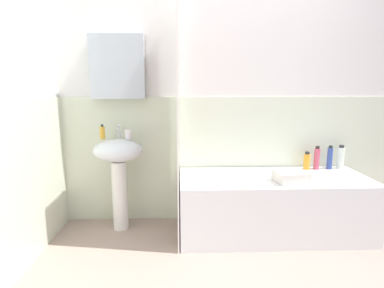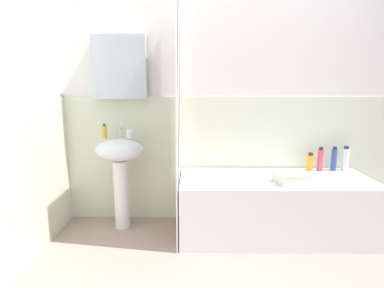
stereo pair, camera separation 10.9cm
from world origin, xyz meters
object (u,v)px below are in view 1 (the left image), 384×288
bathtub (272,205)px  towel_folded (291,177)px  toothbrush_cup (129,134)px  lotion_bottle (317,158)px  shampoo_bottle (341,157)px  sink (119,164)px  soap_dispenser (102,132)px  conditioner_bottle (330,158)px  body_wash_bottle (307,161)px

bathtub → towel_folded: size_ratio=6.56×
toothbrush_cup → lotion_bottle: (1.75, 0.07, -0.25)m
bathtub → shampoo_bottle: size_ratio=7.15×
sink → toothbrush_cup: toothbrush_cup is taller
soap_dispenser → bathtub: (1.50, -0.17, -0.63)m
soap_dispenser → conditioner_bottle: size_ratio=0.59×
body_wash_bottle → bathtub: bearing=-147.9°
conditioner_bottle → toothbrush_cup: bearing=-177.7°
sink → shampoo_bottle: size_ratio=3.66×
towel_folded → toothbrush_cup: bearing=166.9°
soap_dispenser → shampoo_bottle: 2.24m
bathtub → body_wash_bottle: body_wash_bottle is taller
body_wash_bottle → conditioner_bottle: bearing=0.1°
lotion_bottle → soap_dispenser: bearing=-178.1°
soap_dispenser → shampoo_bottle: bearing=2.1°
lotion_bottle → shampoo_bottle: bearing=4.0°
body_wash_bottle → towel_folded: body_wash_bottle is taller
toothbrush_cup → shampoo_bottle: 2.00m
soap_dispenser → bathtub: 1.64m
toothbrush_cup → towel_folded: size_ratio=0.34×
conditioner_bottle → lotion_bottle: (-0.13, -0.00, -0.00)m
lotion_bottle → body_wash_bottle: lotion_bottle is taller
sink → soap_dispenser: bearing=167.6°
lotion_bottle → towel_folded: lotion_bottle is taller
soap_dispenser → body_wash_bottle: bearing=2.1°
sink → conditioner_bottle: bearing=2.9°
toothbrush_cup → bathtub: bearing=-7.5°
towel_folded → shampoo_bottle: bearing=33.1°
sink → bathtub: size_ratio=0.51×
bathtub → body_wash_bottle: (0.38, 0.24, 0.34)m
shampoo_bottle → body_wash_bottle: (-0.33, -0.01, -0.03)m
bathtub → shampoo_bottle: bearing=19.5°
sink → body_wash_bottle: bearing=3.3°
body_wash_bottle → towel_folded: 0.49m
shampoo_bottle → lotion_bottle: shampoo_bottle is taller
sink → toothbrush_cup: (0.09, 0.03, 0.26)m
bathtub → conditioner_bottle: (0.60, 0.24, 0.37)m
conditioner_bottle → lotion_bottle: bearing=-178.1°
soap_dispenser → conditioner_bottle: (2.11, 0.07, -0.26)m
shampoo_bottle → body_wash_bottle: size_ratio=1.34×
towel_folded → sink: bearing=168.7°
toothbrush_cup → sink: bearing=-164.7°
sink → conditioner_bottle: size_ratio=3.67×
shampoo_bottle → sink: bearing=-176.9°
shampoo_bottle → soap_dispenser: bearing=-177.9°
lotion_bottle → body_wash_bottle: (-0.09, 0.00, -0.03)m
shampoo_bottle → lotion_bottle: size_ratio=1.02×
bathtub → towel_folded: 0.35m
soap_dispenser → towel_folded: (1.60, -0.32, -0.33)m
shampoo_bottle → conditioner_bottle: 0.11m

